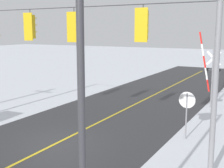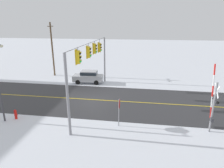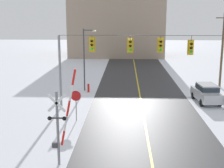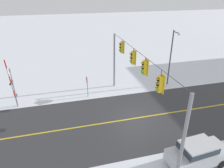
{
  "view_description": "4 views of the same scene",
  "coord_description": "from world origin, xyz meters",
  "px_view_note": "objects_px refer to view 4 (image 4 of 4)",
  "views": [
    {
      "loc": [
        -8.9,
        10.84,
        5.23
      ],
      "look_at": [
        -1.55,
        -2.5,
        2.58
      ],
      "focal_mm": 49.22,
      "sensor_mm": 36.0,
      "label": 1
    },
    {
      "loc": [
        -19.0,
        -5.01,
        8.08
      ],
      "look_at": [
        -1.19,
        -2.29,
        2.3
      ],
      "focal_mm": 30.7,
      "sensor_mm": 36.0,
      "label": 2
    },
    {
      "loc": [
        -1.46,
        -25.49,
        7.68
      ],
      "look_at": [
        -2.55,
        -0.95,
        2.32
      ],
      "focal_mm": 49.47,
      "sensor_mm": 36.0,
      "label": 3
    },
    {
      "loc": [
        14.37,
        -5.89,
        10.8
      ],
      "look_at": [
        -2.43,
        -1.47,
        2.51
      ],
      "focal_mm": 32.97,
      "sensor_mm": 36.0,
      "label": 4
    }
  ],
  "objects_px": {
    "railroad_crossing": "(13,85)",
    "fire_hydrant": "(164,83)",
    "stop_sign": "(87,82)",
    "parked_car_silver": "(198,153)",
    "streetlamp_near": "(172,54)"
  },
  "relations": [
    {
      "from": "stop_sign",
      "to": "streetlamp_near",
      "type": "height_order",
      "value": "streetlamp_near"
    },
    {
      "from": "streetlamp_near",
      "to": "fire_hydrant",
      "type": "relative_size",
      "value": 7.39
    },
    {
      "from": "stop_sign",
      "to": "railroad_crossing",
      "type": "relative_size",
      "value": 0.46
    },
    {
      "from": "railroad_crossing",
      "to": "fire_hydrant",
      "type": "distance_m",
      "value": 16.27
    },
    {
      "from": "fire_hydrant",
      "to": "railroad_crossing",
      "type": "bearing_deg",
      "value": -88.39
    },
    {
      "from": "railroad_crossing",
      "to": "fire_hydrant",
      "type": "xyz_separation_m",
      "value": [
        -0.45,
        16.16,
        -1.88
      ]
    },
    {
      "from": "railroad_crossing",
      "to": "parked_car_silver",
      "type": "bearing_deg",
      "value": 49.56
    },
    {
      "from": "railroad_crossing",
      "to": "streetlamp_near",
      "type": "height_order",
      "value": "streetlamp_near"
    },
    {
      "from": "stop_sign",
      "to": "railroad_crossing",
      "type": "bearing_deg",
      "value": -87.69
    },
    {
      "from": "parked_car_silver",
      "to": "stop_sign",
      "type": "bearing_deg",
      "value": -153.17
    },
    {
      "from": "stop_sign",
      "to": "railroad_crossing",
      "type": "distance_m",
      "value": 7.09
    },
    {
      "from": "stop_sign",
      "to": "streetlamp_near",
      "type": "xyz_separation_m",
      "value": [
        -0.45,
        9.83,
        2.2
      ]
    },
    {
      "from": "railroad_crossing",
      "to": "parked_car_silver",
      "type": "xyz_separation_m",
      "value": [
        10.79,
        12.66,
        -1.39
      ]
    },
    {
      "from": "railroad_crossing",
      "to": "streetlamp_near",
      "type": "relative_size",
      "value": 0.79
    },
    {
      "from": "streetlamp_near",
      "to": "fire_hydrant",
      "type": "distance_m",
      "value": 3.54
    }
  ]
}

